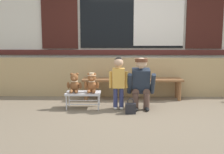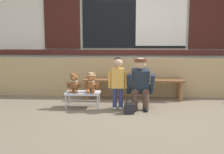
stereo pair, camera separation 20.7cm
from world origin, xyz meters
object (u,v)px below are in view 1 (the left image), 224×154
teddy_bear_plain (74,84)px  small_display_bench (83,94)px  teddy_bear_with_hat (92,83)px  adult_crouching (141,83)px  wooden_bench_long (132,82)px  child_standing (118,77)px  handbag_on_ground (131,108)px

teddy_bear_plain → small_display_bench: bearing=-0.5°
small_display_bench → teddy_bear_with_hat: 0.26m
teddy_bear_with_hat → teddy_bear_plain: bearing=-179.9°
adult_crouching → wooden_bench_long: bearing=98.8°
wooden_bench_long → adult_crouching: (0.12, -0.77, 0.11)m
wooden_bench_long → teddy_bear_plain: 1.35m
wooden_bench_long → small_display_bench: size_ratio=3.28×
teddy_bear_plain → teddy_bear_with_hat: size_ratio=1.00×
wooden_bench_long → teddy_bear_plain: bearing=-146.0°
teddy_bear_with_hat → child_standing: 0.52m
teddy_bear_with_hat → small_display_bench: bearing=-179.2°
adult_crouching → child_standing: bearing=-172.3°
small_display_bench → handbag_on_ground: small_display_bench is taller
small_display_bench → child_standing: (0.65, -0.08, 0.33)m
child_standing → handbag_on_ground: child_standing is taller
wooden_bench_long → child_standing: 0.91m
teddy_bear_with_hat → adult_crouching: (0.91, -0.02, 0.01)m
child_standing → adult_crouching: bearing=7.7°
teddy_bear_with_hat → adult_crouching: 0.91m
teddy_bear_plain → adult_crouching: bearing=-1.1°
teddy_bear_plain → child_standing: child_standing is taller
wooden_bench_long → teddy_bear_with_hat: size_ratio=5.78×
wooden_bench_long → adult_crouching: size_ratio=2.21×
teddy_bear_with_hat → handbag_on_ground: bearing=-27.6°
small_display_bench → adult_crouching: bearing=-1.2°
small_display_bench → teddy_bear_plain: size_ratio=1.76×
adult_crouching → handbag_on_ground: size_ratio=3.49×
handbag_on_ground → wooden_bench_long: bearing=85.2°
wooden_bench_long → teddy_bear_with_hat: teddy_bear_with_hat is taller
small_display_bench → child_standing: 0.74m
child_standing → handbag_on_ground: (0.21, -0.29, -0.50)m
wooden_bench_long → teddy_bear_with_hat: bearing=-136.7°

